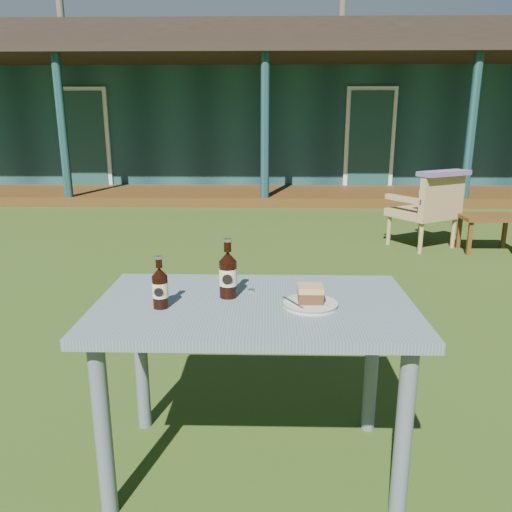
{
  "coord_description": "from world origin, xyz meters",
  "views": [
    {
      "loc": [
        0.05,
        -3.37,
        1.38
      ],
      "look_at": [
        0.0,
        -1.3,
        0.82
      ],
      "focal_mm": 35.0,
      "sensor_mm": 36.0,
      "label": 1
    }
  ],
  "objects_px": {
    "cake_slice": "(310,293)",
    "armchair_left": "(429,207)",
    "cafe_table": "(254,327)",
    "cola_bottle_far": "(160,287)",
    "side_table": "(489,221)",
    "plate": "(310,304)",
    "cola_bottle_near": "(228,274)"
  },
  "relations": [
    {
      "from": "cola_bottle_near",
      "to": "side_table",
      "type": "height_order",
      "value": "cola_bottle_near"
    },
    {
      "from": "cake_slice",
      "to": "cafe_table",
      "type": "bearing_deg",
      "value": 173.8
    },
    {
      "from": "cafe_table",
      "to": "plate",
      "type": "distance_m",
      "value": 0.24
    },
    {
      "from": "plate",
      "to": "cake_slice",
      "type": "xyz_separation_m",
      "value": [
        -0.0,
        0.01,
        0.04
      ]
    },
    {
      "from": "cola_bottle_far",
      "to": "armchair_left",
      "type": "bearing_deg",
      "value": 60.19
    },
    {
      "from": "cola_bottle_near",
      "to": "side_table",
      "type": "relative_size",
      "value": 0.39
    },
    {
      "from": "cafe_table",
      "to": "cake_slice",
      "type": "xyz_separation_m",
      "value": [
        0.21,
        -0.02,
        0.15
      ]
    },
    {
      "from": "side_table",
      "to": "armchair_left",
      "type": "bearing_deg",
      "value": 165.24
    },
    {
      "from": "cake_slice",
      "to": "armchair_left",
      "type": "relative_size",
      "value": 0.11
    },
    {
      "from": "cola_bottle_far",
      "to": "side_table",
      "type": "distance_m",
      "value": 4.59
    },
    {
      "from": "plate",
      "to": "cola_bottle_far",
      "type": "distance_m",
      "value": 0.55
    },
    {
      "from": "cola_bottle_far",
      "to": "side_table",
      "type": "relative_size",
      "value": 0.33
    },
    {
      "from": "plate",
      "to": "cola_bottle_far",
      "type": "xyz_separation_m",
      "value": [
        -0.55,
        -0.03,
        0.07
      ]
    },
    {
      "from": "cafe_table",
      "to": "armchair_left",
      "type": "bearing_deg",
      "value": 63.85
    },
    {
      "from": "plate",
      "to": "armchair_left",
      "type": "height_order",
      "value": "armchair_left"
    },
    {
      "from": "cola_bottle_far",
      "to": "side_table",
      "type": "height_order",
      "value": "cola_bottle_far"
    },
    {
      "from": "plate",
      "to": "cola_bottle_near",
      "type": "bearing_deg",
      "value": 163.7
    },
    {
      "from": "cafe_table",
      "to": "cola_bottle_far",
      "type": "bearing_deg",
      "value": -169.84
    },
    {
      "from": "cafe_table",
      "to": "cake_slice",
      "type": "distance_m",
      "value": 0.26
    },
    {
      "from": "plate",
      "to": "armchair_left",
      "type": "relative_size",
      "value": 0.25
    },
    {
      "from": "armchair_left",
      "to": "cola_bottle_near",
      "type": "bearing_deg",
      "value": -117.77
    },
    {
      "from": "cola_bottle_near",
      "to": "armchair_left",
      "type": "xyz_separation_m",
      "value": [
        1.93,
        3.66,
        -0.35
      ]
    },
    {
      "from": "cola_bottle_near",
      "to": "cola_bottle_far",
      "type": "xyz_separation_m",
      "value": [
        -0.24,
        -0.12,
        -0.02
      ]
    },
    {
      "from": "cola_bottle_far",
      "to": "cake_slice",
      "type": "bearing_deg",
      "value": 3.99
    },
    {
      "from": "cafe_table",
      "to": "cake_slice",
      "type": "relative_size",
      "value": 13.04
    },
    {
      "from": "plate",
      "to": "side_table",
      "type": "xyz_separation_m",
      "value": [
        2.23,
        3.6,
        -0.39
      ]
    },
    {
      "from": "cake_slice",
      "to": "side_table",
      "type": "height_order",
      "value": "cake_slice"
    },
    {
      "from": "cafe_table",
      "to": "cola_bottle_far",
      "type": "height_order",
      "value": "cola_bottle_far"
    },
    {
      "from": "cafe_table",
      "to": "cola_bottle_near",
      "type": "xyz_separation_m",
      "value": [
        -0.1,
        0.06,
        0.19
      ]
    },
    {
      "from": "cafe_table",
      "to": "cola_bottle_far",
      "type": "xyz_separation_m",
      "value": [
        -0.34,
        -0.06,
        0.18
      ]
    },
    {
      "from": "cake_slice",
      "to": "side_table",
      "type": "relative_size",
      "value": 0.15
    },
    {
      "from": "cafe_table",
      "to": "cake_slice",
      "type": "bearing_deg",
      "value": -6.2
    }
  ]
}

